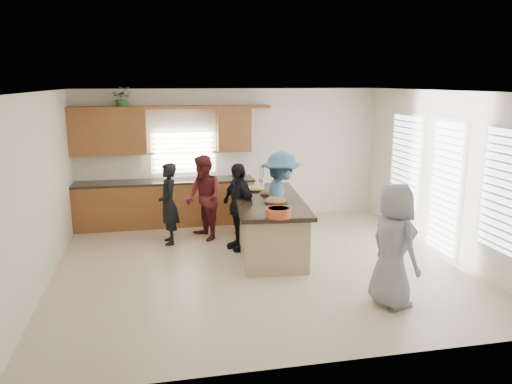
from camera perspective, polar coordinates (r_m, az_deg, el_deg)
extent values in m
plane|color=#C7AE94|center=(8.28, 0.39, -8.32)|extent=(6.50, 6.50, 0.00)
cube|color=silver|center=(10.80, -2.96, 4.29)|extent=(6.50, 0.02, 2.80)
cube|color=silver|center=(5.09, 7.56, -5.30)|extent=(6.50, 0.02, 2.80)
cube|color=silver|center=(7.89, -23.36, 0.18)|extent=(0.02, 6.00, 2.80)
cube|color=silver|center=(9.13, 20.78, 1.96)|extent=(0.02, 6.00, 2.80)
cube|color=white|center=(7.74, 0.42, 11.45)|extent=(6.50, 6.00, 0.02)
cube|color=brown|center=(10.55, -10.31, -1.35)|extent=(3.65, 0.62, 0.90)
cube|color=black|center=(10.45, -10.41, 1.18)|extent=(3.70, 0.65, 0.05)
cube|color=brown|center=(10.47, -16.58, 6.56)|extent=(1.50, 0.36, 0.90)
cube|color=brown|center=(10.56, -2.57, 7.11)|extent=(0.70, 0.36, 0.90)
cube|color=brown|center=(10.40, -9.64, 9.52)|extent=(4.05, 0.40, 0.06)
cube|color=brown|center=(10.64, -8.27, 4.46)|extent=(1.35, 0.08, 0.85)
cube|color=white|center=(10.22, 16.78, 3.44)|extent=(0.06, 1.10, 1.75)
cube|color=white|center=(9.07, 20.84, 0.44)|extent=(0.06, 0.85, 2.25)
cube|color=white|center=(7.83, 26.81, -0.04)|extent=(0.06, 1.10, 1.75)
cube|color=tan|center=(8.84, 1.42, -3.94)|extent=(1.26, 2.59, 0.88)
cube|color=black|center=(8.72, 1.44, -0.95)|extent=(1.43, 2.81, 0.07)
cube|color=black|center=(8.96, 1.41, -6.39)|extent=(1.17, 2.50, 0.08)
cylinder|color=black|center=(8.40, 2.28, -1.14)|extent=(0.39, 0.39, 0.02)
ellipsoid|color=#A47333|center=(8.40, 2.28, -1.02)|extent=(0.35, 0.35, 0.16)
cylinder|color=black|center=(9.05, 1.75, -0.14)|extent=(0.42, 0.42, 0.02)
ellipsoid|color=#A47333|center=(9.04, 1.75, -0.03)|extent=(0.38, 0.38, 0.17)
cylinder|color=black|center=(9.35, -0.06, 0.29)|extent=(0.36, 0.36, 0.02)
ellipsoid|color=tan|center=(9.35, -0.06, 0.39)|extent=(0.32, 0.32, 0.14)
cylinder|color=#BD4422|center=(7.51, 2.60, -2.35)|extent=(0.39, 0.39, 0.14)
cylinder|color=#F6ECC3|center=(7.50, 2.60, -1.99)|extent=(0.32, 0.32, 0.04)
cylinder|color=white|center=(7.68, 3.90, -2.13)|extent=(0.08, 0.08, 0.11)
cylinder|color=#A88DCD|center=(9.74, 0.29, 0.84)|extent=(0.19, 0.19, 0.04)
cylinder|color=silver|center=(9.78, 0.68, 1.19)|extent=(0.12, 0.12, 0.14)
imported|color=#336528|center=(10.40, -15.00, 10.34)|extent=(0.44, 0.39, 0.45)
imported|color=black|center=(9.27, -9.95, -1.34)|extent=(0.41, 0.58, 1.51)
imported|color=#5B1B1E|center=(9.42, -5.99, -0.68)|extent=(0.83, 0.94, 1.61)
imported|color=black|center=(8.83, -2.02, -1.68)|extent=(0.71, 0.99, 1.56)
imported|color=#355874|center=(8.70, 2.89, -1.17)|extent=(0.83, 1.24, 1.77)
imported|color=gray|center=(6.84, 15.46, -5.92)|extent=(0.70, 0.91, 1.67)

